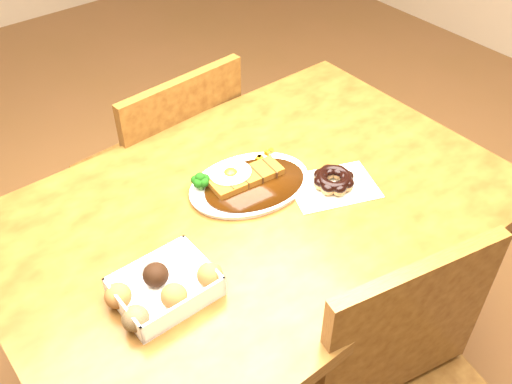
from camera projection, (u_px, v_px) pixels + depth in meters
ground at (257, 378)px, 1.82m from camera, size 6.00×6.00×0.00m
table at (257, 235)px, 1.38m from camera, size 1.20×0.80×0.75m
chair_far at (168, 171)px, 1.84m from camera, size 0.45×0.45×0.87m
katsu_curry_plate at (247, 182)px, 1.36m from camera, size 0.32×0.26×0.06m
donut_box at (163, 288)px, 1.10m from camera, size 0.22×0.15×0.05m
pon_de_ring at (334, 181)px, 1.35m from camera, size 0.24×0.21×0.04m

